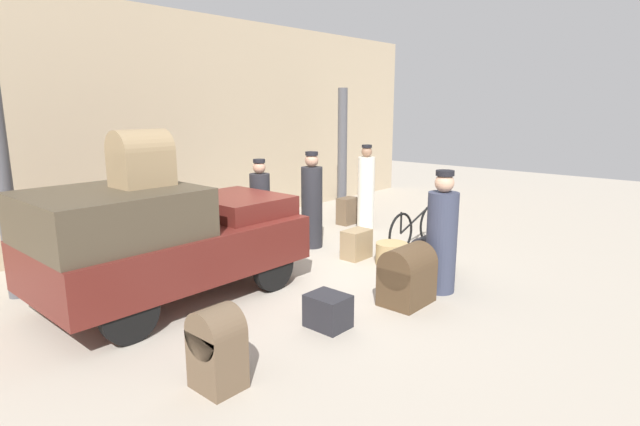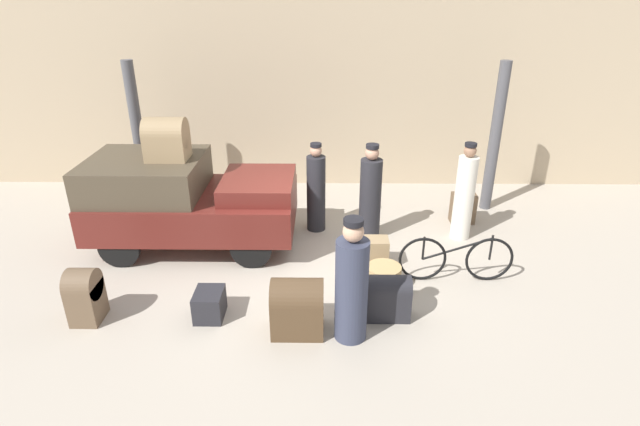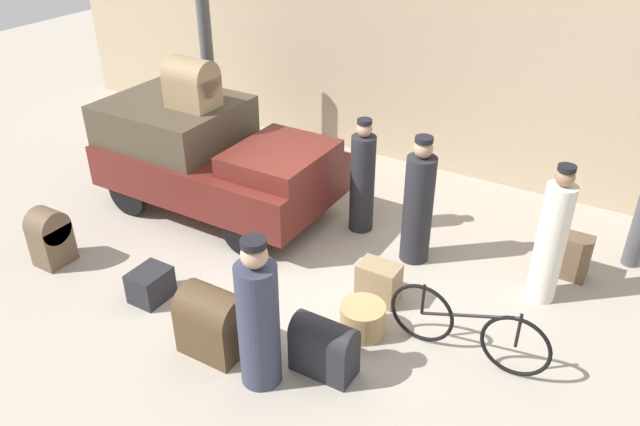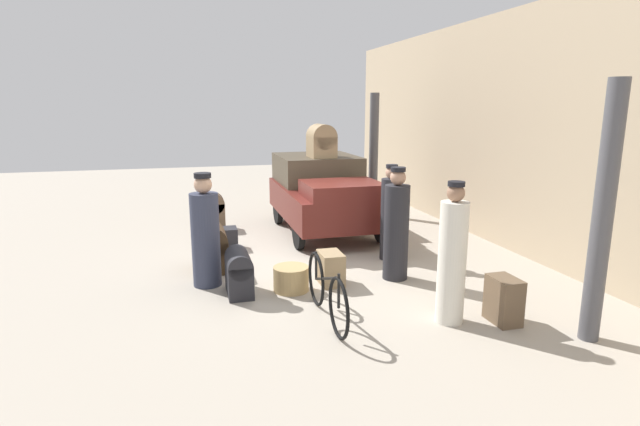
# 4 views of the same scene
# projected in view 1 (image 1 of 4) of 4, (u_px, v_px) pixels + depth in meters

# --- Properties ---
(ground_plane) EXTENTS (30.00, 30.00, 0.00)m
(ground_plane) POSITION_uv_depth(u_px,v_px,m) (321.00, 275.00, 7.93)
(ground_plane) COLOR #A89E8E
(station_building_facade) EXTENTS (16.00, 0.15, 4.50)m
(station_building_facade) POSITION_uv_depth(u_px,v_px,m) (171.00, 125.00, 10.11)
(station_building_facade) COLOR tan
(station_building_facade) RESTS_ON ground
(canopy_pillar_left) EXTENTS (0.23, 0.23, 3.05)m
(canopy_pillar_left) POSITION_uv_depth(u_px,v_px,m) (4.00, 190.00, 6.72)
(canopy_pillar_left) COLOR #4C4C51
(canopy_pillar_left) RESTS_ON ground
(canopy_pillar_right) EXTENTS (0.23, 0.23, 3.05)m
(canopy_pillar_right) POSITION_uv_depth(u_px,v_px,m) (342.00, 153.00, 12.01)
(canopy_pillar_right) COLOR #4C4C51
(canopy_pillar_right) RESTS_ON ground
(truck) EXTENTS (3.57, 1.89, 1.62)m
(truck) POSITION_uv_depth(u_px,v_px,m) (161.00, 237.00, 6.74)
(truck) COLOR black
(truck) RESTS_ON ground
(bicycle) EXTENTS (1.82, 0.04, 0.81)m
(bicycle) POSITION_uv_depth(u_px,v_px,m) (416.00, 228.00, 9.39)
(bicycle) COLOR black
(bicycle) RESTS_ON ground
(wicker_basket) EXTENTS (0.54, 0.54, 0.37)m
(wicker_basket) POSITION_uv_depth(u_px,v_px,m) (392.00, 254.00, 8.44)
(wicker_basket) COLOR tan
(wicker_basket) RESTS_ON ground
(porter_carrying_trunk) EXTENTS (0.36, 0.36, 1.84)m
(porter_carrying_trunk) POSITION_uv_depth(u_px,v_px,m) (366.00, 191.00, 10.62)
(porter_carrying_trunk) COLOR silver
(porter_carrying_trunk) RESTS_ON ground
(conductor_in_dark_uniform) EXTENTS (0.43, 0.43, 1.76)m
(conductor_in_dark_uniform) POSITION_uv_depth(u_px,v_px,m) (442.00, 238.00, 7.10)
(conductor_in_dark_uniform) COLOR #33384C
(conductor_in_dark_uniform) RESTS_ON ground
(porter_lifting_near_truck) EXTENTS (0.40, 0.40, 1.81)m
(porter_lifting_near_truck) POSITION_uv_depth(u_px,v_px,m) (312.00, 204.00, 9.36)
(porter_lifting_near_truck) COLOR #232328
(porter_lifting_near_truck) RESTS_ON ground
(porter_standing_middle) EXTENTS (0.36, 0.36, 1.73)m
(porter_standing_middle) POSITION_uv_depth(u_px,v_px,m) (260.00, 212.00, 8.85)
(porter_standing_middle) COLOR #232328
(porter_standing_middle) RESTS_ON ground
(suitcase_tan_flat) EXTENTS (0.39, 0.46, 0.81)m
(suitcase_tan_flat) POSITION_uv_depth(u_px,v_px,m) (217.00, 347.00, 4.69)
(suitcase_tan_flat) COLOR brown
(suitcase_tan_flat) RESTS_ON ground
(suitcase_black_upright) EXTENTS (0.40, 0.49, 0.41)m
(suitcase_black_upright) POSITION_uv_depth(u_px,v_px,m) (328.00, 311.00, 6.04)
(suitcase_black_upright) COLOR #232328
(suitcase_black_upright) RESTS_ON ground
(suitcase_small_leather) EXTENTS (0.69, 0.36, 0.67)m
(suitcase_small_leather) POSITION_uv_depth(u_px,v_px,m) (431.00, 254.00, 7.85)
(suitcase_small_leather) COLOR #232328
(suitcase_small_leather) RESTS_ON ground
(trunk_large_brown) EXTENTS (0.51, 0.34, 0.51)m
(trunk_large_brown) POSITION_uv_depth(u_px,v_px,m) (356.00, 244.00, 8.76)
(trunk_large_brown) COLOR #937A56
(trunk_large_brown) RESTS_ON ground
(trunk_umber_medium) EXTENTS (0.71, 0.53, 0.81)m
(trunk_umber_medium) POSITION_uv_depth(u_px,v_px,m) (407.00, 275.00, 6.73)
(trunk_umber_medium) COLOR #4C3823
(trunk_umber_medium) RESTS_ON ground
(trunk_wicker_pale) EXTENTS (0.47, 0.30, 0.60)m
(trunk_wicker_pale) POSITION_uv_depth(u_px,v_px,m) (347.00, 211.00, 11.31)
(trunk_wicker_pale) COLOR brown
(trunk_wicker_pale) RESTS_ON ground
(trunk_on_truck_roof) EXTENTS (0.69, 0.53, 0.72)m
(trunk_on_truck_roof) POSITION_uv_depth(u_px,v_px,m) (141.00, 159.00, 6.37)
(trunk_on_truck_roof) COLOR #937A56
(trunk_on_truck_roof) RESTS_ON truck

